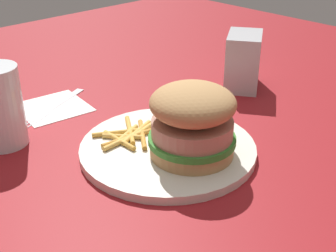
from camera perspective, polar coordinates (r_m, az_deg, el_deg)
The scene contains 7 objects.
ground_plane at distance 0.65m, azimuth 0.30°, elevation -3.48°, with size 1.60×1.60×0.00m, color maroon.
plate at distance 0.65m, azimuth -0.00°, elevation -2.84°, with size 0.25×0.25×0.01m, color silver.
sandwich at distance 0.60m, azimuth 3.07°, elevation 0.65°, with size 0.12×0.12×0.10m.
fries_pile at distance 0.66m, azimuth -4.94°, elevation -1.12°, with size 0.10×0.10×0.01m.
napkin at distance 0.81m, azimuth -14.20°, elevation 2.30°, with size 0.11×0.11×0.00m, color white.
fork at distance 0.80m, azimuth -14.29°, elevation 2.42°, with size 0.08×0.17×0.00m.
napkin_dispenser at distance 0.86m, azimuth 9.38°, elevation 8.01°, with size 0.09×0.06×0.10m, color #B7BABF.
Camera 1 is at (0.40, -0.39, 0.33)m, focal length 48.77 mm.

